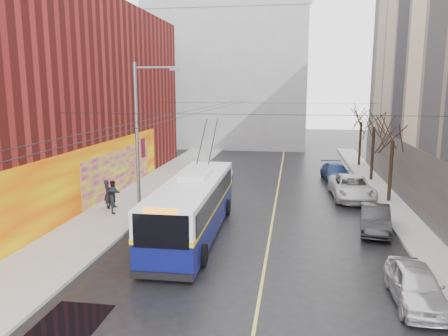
{
  "coord_description": "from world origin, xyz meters",
  "views": [
    {
      "loc": [
        2.56,
        -13.79,
        7.56
      ],
      "look_at": [
        -1.54,
        11.88,
        2.81
      ],
      "focal_mm": 35.0,
      "sensor_mm": 36.0,
      "label": 1
    }
  ],
  "objects_px": {
    "tree_near": "(394,129)",
    "following_car": "(218,176)",
    "parked_car_c": "(352,187)",
    "pedestrian_b": "(114,194)",
    "parked_car_b": "(375,219)",
    "streetlight_pole": "(140,137)",
    "pedestrian_c": "(113,201)",
    "pedestrian_a": "(108,194)",
    "tree_far": "(362,114)",
    "trolleybus": "(193,206)",
    "parked_car_a": "(416,285)",
    "tree_mid": "(375,117)",
    "parked_car_d": "(336,173)"
  },
  "relations": [
    {
      "from": "following_car",
      "to": "pedestrian_c",
      "type": "bearing_deg",
      "value": -108.76
    },
    {
      "from": "tree_near",
      "to": "tree_mid",
      "type": "height_order",
      "value": "tree_mid"
    },
    {
      "from": "streetlight_pole",
      "to": "tree_mid",
      "type": "height_order",
      "value": "streetlight_pole"
    },
    {
      "from": "streetlight_pole",
      "to": "parked_car_d",
      "type": "height_order",
      "value": "streetlight_pole"
    },
    {
      "from": "pedestrian_a",
      "to": "trolleybus",
      "type": "bearing_deg",
      "value": -145.91
    },
    {
      "from": "pedestrian_a",
      "to": "parked_car_c",
      "type": "bearing_deg",
      "value": -95.76
    },
    {
      "from": "parked_car_a",
      "to": "following_car",
      "type": "relative_size",
      "value": 0.96
    },
    {
      "from": "tree_mid",
      "to": "pedestrian_b",
      "type": "relative_size",
      "value": 3.77
    },
    {
      "from": "parked_car_d",
      "to": "pedestrian_b",
      "type": "height_order",
      "value": "pedestrian_b"
    },
    {
      "from": "pedestrian_c",
      "to": "parked_car_b",
      "type": "bearing_deg",
      "value": -121.95
    },
    {
      "from": "parked_car_b",
      "to": "parked_car_c",
      "type": "xyz_separation_m",
      "value": [
        -0.35,
        7.14,
        0.11
      ]
    },
    {
      "from": "trolleybus",
      "to": "tree_near",
      "type": "bearing_deg",
      "value": 35.57
    },
    {
      "from": "tree_far",
      "to": "trolleybus",
      "type": "xyz_separation_m",
      "value": [
        -11.46,
        -22.49,
        -3.56
      ]
    },
    {
      "from": "streetlight_pole",
      "to": "tree_far",
      "type": "distance_m",
      "value": 25.09
    },
    {
      "from": "streetlight_pole",
      "to": "pedestrian_a",
      "type": "height_order",
      "value": "streetlight_pole"
    },
    {
      "from": "parked_car_c",
      "to": "pedestrian_c",
      "type": "distance_m",
      "value": 16.05
    },
    {
      "from": "parked_car_c",
      "to": "pedestrian_b",
      "type": "relative_size",
      "value": 3.25
    },
    {
      "from": "tree_near",
      "to": "pedestrian_b",
      "type": "bearing_deg",
      "value": -165.0
    },
    {
      "from": "tree_near",
      "to": "tree_mid",
      "type": "relative_size",
      "value": 0.96
    },
    {
      "from": "streetlight_pole",
      "to": "parked_car_b",
      "type": "bearing_deg",
      "value": -1.75
    },
    {
      "from": "tree_near",
      "to": "tree_far",
      "type": "distance_m",
      "value": 14.0
    },
    {
      "from": "tree_far",
      "to": "pedestrian_b",
      "type": "xyz_separation_m",
      "value": [
        -17.44,
        -18.67,
        -4.11
      ]
    },
    {
      "from": "streetlight_pole",
      "to": "pedestrian_a",
      "type": "distance_m",
      "value": 4.87
    },
    {
      "from": "following_car",
      "to": "tree_mid",
      "type": "bearing_deg",
      "value": 24.38
    },
    {
      "from": "streetlight_pole",
      "to": "tree_near",
      "type": "relative_size",
      "value": 1.41
    },
    {
      "from": "trolleybus",
      "to": "following_car",
      "type": "height_order",
      "value": "trolleybus"
    },
    {
      "from": "parked_car_b",
      "to": "following_car",
      "type": "bearing_deg",
      "value": 143.79
    },
    {
      "from": "tree_near",
      "to": "following_car",
      "type": "bearing_deg",
      "value": 164.45
    },
    {
      "from": "following_car",
      "to": "pedestrian_c",
      "type": "height_order",
      "value": "pedestrian_c"
    },
    {
      "from": "tree_far",
      "to": "parked_car_b",
      "type": "bearing_deg",
      "value": -95.6
    },
    {
      "from": "parked_car_c",
      "to": "pedestrian_c",
      "type": "height_order",
      "value": "pedestrian_c"
    },
    {
      "from": "streetlight_pole",
      "to": "pedestrian_c",
      "type": "relative_size",
      "value": 5.49
    },
    {
      "from": "parked_car_c",
      "to": "parked_car_a",
      "type": "bearing_deg",
      "value": -91.31
    },
    {
      "from": "streetlight_pole",
      "to": "tree_far",
      "type": "bearing_deg",
      "value": 52.88
    },
    {
      "from": "pedestrian_a",
      "to": "pedestrian_b",
      "type": "bearing_deg",
      "value": -117.55
    },
    {
      "from": "trolleybus",
      "to": "parked_car_b",
      "type": "xyz_separation_m",
      "value": [
        9.46,
        2.09,
        -0.89
      ]
    },
    {
      "from": "tree_far",
      "to": "pedestrian_a",
      "type": "height_order",
      "value": "tree_far"
    },
    {
      "from": "streetlight_pole",
      "to": "parked_car_c",
      "type": "height_order",
      "value": "streetlight_pole"
    },
    {
      "from": "tree_near",
      "to": "parked_car_d",
      "type": "relative_size",
      "value": 1.3
    },
    {
      "from": "streetlight_pole",
      "to": "parked_car_b",
      "type": "height_order",
      "value": "streetlight_pole"
    },
    {
      "from": "parked_car_b",
      "to": "pedestrian_b",
      "type": "distance_m",
      "value": 15.54
    },
    {
      "from": "tree_far",
      "to": "pedestrian_c",
      "type": "distance_m",
      "value": 26.47
    },
    {
      "from": "pedestrian_a",
      "to": "pedestrian_c",
      "type": "relative_size",
      "value": 1.09
    },
    {
      "from": "pedestrian_c",
      "to": "pedestrian_b",
      "type": "bearing_deg",
      "value": -8.66
    },
    {
      "from": "streetlight_pole",
      "to": "tree_far",
      "type": "relative_size",
      "value": 1.37
    },
    {
      "from": "streetlight_pole",
      "to": "parked_car_a",
      "type": "xyz_separation_m",
      "value": [
        13.14,
        -8.43,
        -4.15
      ]
    },
    {
      "from": "tree_far",
      "to": "pedestrian_b",
      "type": "bearing_deg",
      "value": -133.05
    },
    {
      "from": "parked_car_b",
      "to": "pedestrian_b",
      "type": "relative_size",
      "value": 2.37
    },
    {
      "from": "streetlight_pole",
      "to": "parked_car_d",
      "type": "bearing_deg",
      "value": 45.8
    },
    {
      "from": "tree_near",
      "to": "parked_car_a",
      "type": "xyz_separation_m",
      "value": [
        -2.0,
        -14.43,
        -4.28
      ]
    }
  ]
}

